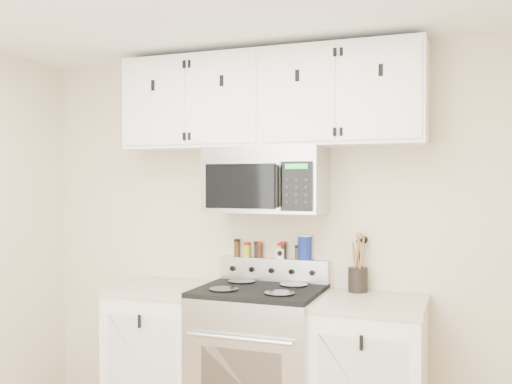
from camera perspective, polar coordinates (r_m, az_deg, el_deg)
back_wall at (r=3.89m, az=1.96°, el=-4.39°), size 3.50×0.01×2.50m
range at (r=3.75m, az=0.36°, el=-16.54°), size 0.76×0.65×1.10m
base_cabinet_left at (r=4.05m, az=-9.11°, el=-15.58°), size 0.64×0.62×0.92m
base_cabinet_right at (r=3.61m, az=11.36°, el=-17.66°), size 0.64×0.62×0.92m
microwave at (r=3.69m, az=1.04°, el=1.22°), size 0.76×0.44×0.42m
upper_cabinets at (r=3.75m, az=1.16°, el=9.19°), size 2.00×0.35×0.62m
utensil_crock at (r=3.70m, az=10.15°, el=-8.43°), size 0.12×0.12×0.36m
kitchen_timer at (r=3.85m, az=2.51°, el=-6.18°), size 0.06×0.05×0.07m
salt_canister at (r=3.80m, az=4.89°, el=-5.52°), size 0.09×0.09×0.17m
spice_jar_0 at (r=3.96m, az=-1.92°, el=-5.59°), size 0.04×0.04×0.12m
spice_jar_1 at (r=3.93m, az=-0.90°, el=-5.79°), size 0.05×0.05×0.10m
spice_jar_2 at (r=3.91m, az=0.07°, el=-5.76°), size 0.04×0.04×0.11m
spice_jar_3 at (r=3.90m, az=0.38°, el=-5.80°), size 0.04×0.04×0.11m
spice_jar_4 at (r=3.85m, az=2.45°, el=-5.89°), size 0.04×0.04×0.11m
spice_jar_5 at (r=3.84m, az=2.76°, el=-5.83°), size 0.04×0.04×0.12m
spice_jar_6 at (r=3.82m, az=4.19°, el=-6.04°), size 0.04×0.04×0.09m
spice_jar_7 at (r=3.81m, az=4.76°, el=-6.00°), size 0.04×0.04×0.10m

